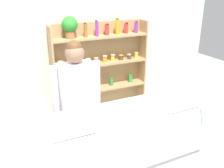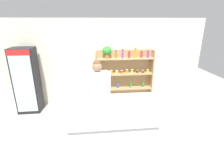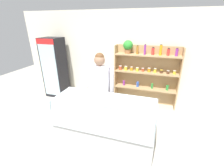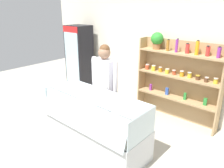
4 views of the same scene
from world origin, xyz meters
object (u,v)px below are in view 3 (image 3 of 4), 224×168
at_px(drinks_fridge, 55,68).
at_px(shop_clerk, 100,85).
at_px(shelving_unit, 144,70).
at_px(deli_display_case, 105,130).

relative_size(drinks_fridge, shop_clerk, 1.09).
height_order(drinks_fridge, shop_clerk, drinks_fridge).
xyz_separation_m(drinks_fridge, shop_clerk, (2.05, -1.13, 0.10)).
height_order(drinks_fridge, shelving_unit, drinks_fridge).
xyz_separation_m(deli_display_case, shop_clerk, (-0.29, 0.55, 0.75)).
bearing_deg(shop_clerk, deli_display_case, -62.34).
relative_size(drinks_fridge, deli_display_case, 0.99).
bearing_deg(shelving_unit, shop_clerk, -121.20).
bearing_deg(shop_clerk, drinks_fridge, 151.12).
bearing_deg(shop_clerk, shelving_unit, 58.80).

